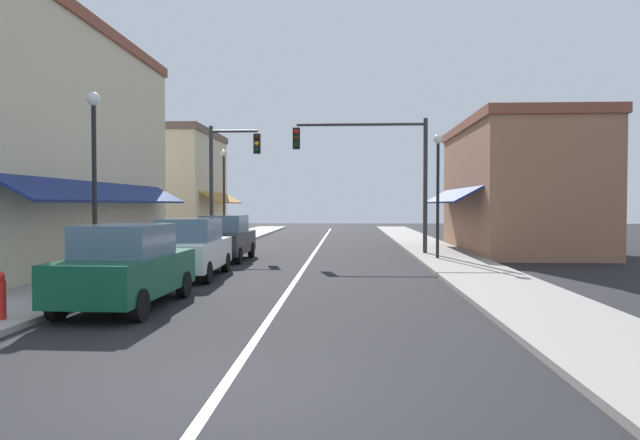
{
  "coord_description": "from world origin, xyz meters",
  "views": [
    {
      "loc": [
        1.49,
        -6.3,
        2.2
      ],
      "look_at": [
        0.42,
        15.7,
        1.57
      ],
      "focal_mm": 31.59,
      "sensor_mm": 36.0,
      "label": 1
    }
  ],
  "objects_px": {
    "street_lamp_left_near": "(94,157)",
    "street_lamp_right_mid": "(438,176)",
    "parked_car_third_left": "(225,238)",
    "traffic_signal_mast_arm": "(379,161)",
    "street_lamp_left_far": "(224,182)",
    "parked_car_second_left": "(190,248)",
    "traffic_signal_left_corner": "(227,170)",
    "parked_car_nearest_left": "(127,267)"
  },
  "relations": [
    {
      "from": "parked_car_third_left",
      "to": "street_lamp_right_mid",
      "type": "bearing_deg",
      "value": 1.41
    },
    {
      "from": "parked_car_nearest_left",
      "to": "parked_car_second_left",
      "type": "xyz_separation_m",
      "value": [
        -0.04,
        4.97,
        0.0
      ]
    },
    {
      "from": "parked_car_nearest_left",
      "to": "parked_car_third_left",
      "type": "height_order",
      "value": "same"
    },
    {
      "from": "traffic_signal_left_corner",
      "to": "traffic_signal_mast_arm",
      "type": "bearing_deg",
      "value": -12.98
    },
    {
      "from": "parked_car_second_left",
      "to": "street_lamp_left_near",
      "type": "height_order",
      "value": "street_lamp_left_near"
    },
    {
      "from": "parked_car_nearest_left",
      "to": "street_lamp_left_far",
      "type": "distance_m",
      "value": 18.49
    },
    {
      "from": "parked_car_second_left",
      "to": "street_lamp_left_far",
      "type": "relative_size",
      "value": 0.81
    },
    {
      "from": "traffic_signal_left_corner",
      "to": "street_lamp_left_far",
      "type": "distance_m",
      "value": 4.29
    },
    {
      "from": "street_lamp_left_near",
      "to": "street_lamp_left_far",
      "type": "xyz_separation_m",
      "value": [
        0.07,
        15.27,
        -0.03
      ]
    },
    {
      "from": "street_lamp_left_near",
      "to": "traffic_signal_mast_arm",
      "type": "bearing_deg",
      "value": 49.95
    },
    {
      "from": "parked_car_second_left",
      "to": "street_lamp_left_near",
      "type": "bearing_deg",
      "value": -135.86
    },
    {
      "from": "parked_car_third_left",
      "to": "street_lamp_right_mid",
      "type": "distance_m",
      "value": 8.56
    },
    {
      "from": "traffic_signal_mast_arm",
      "to": "street_lamp_left_near",
      "type": "distance_m",
      "value": 12.47
    },
    {
      "from": "traffic_signal_mast_arm",
      "to": "street_lamp_right_mid",
      "type": "relative_size",
      "value": 1.2
    },
    {
      "from": "traffic_signal_mast_arm",
      "to": "street_lamp_left_near",
      "type": "relative_size",
      "value": 1.14
    },
    {
      "from": "traffic_signal_mast_arm",
      "to": "street_lamp_left_near",
      "type": "bearing_deg",
      "value": -130.05
    },
    {
      "from": "parked_car_second_left",
      "to": "traffic_signal_left_corner",
      "type": "height_order",
      "value": "traffic_signal_left_corner"
    },
    {
      "from": "traffic_signal_mast_arm",
      "to": "street_lamp_left_far",
      "type": "bearing_deg",
      "value": 144.16
    },
    {
      "from": "traffic_signal_mast_arm",
      "to": "street_lamp_left_far",
      "type": "distance_m",
      "value": 9.82
    },
    {
      "from": "parked_car_third_left",
      "to": "traffic_signal_left_corner",
      "type": "relative_size",
      "value": 0.71
    },
    {
      "from": "traffic_signal_left_corner",
      "to": "street_lamp_right_mid",
      "type": "distance_m",
      "value": 9.83
    },
    {
      "from": "parked_car_second_left",
      "to": "traffic_signal_left_corner",
      "type": "bearing_deg",
      "value": 94.03
    },
    {
      "from": "parked_car_third_left",
      "to": "traffic_signal_mast_arm",
      "type": "bearing_deg",
      "value": 22.22
    },
    {
      "from": "street_lamp_right_mid",
      "to": "street_lamp_left_far",
      "type": "height_order",
      "value": "street_lamp_left_far"
    },
    {
      "from": "street_lamp_left_near",
      "to": "street_lamp_right_mid",
      "type": "bearing_deg",
      "value": 35.55
    },
    {
      "from": "street_lamp_left_near",
      "to": "street_lamp_left_far",
      "type": "height_order",
      "value": "street_lamp_left_near"
    },
    {
      "from": "parked_car_second_left",
      "to": "traffic_signal_mast_arm",
      "type": "bearing_deg",
      "value": 49.84
    },
    {
      "from": "parked_car_third_left",
      "to": "traffic_signal_mast_arm",
      "type": "distance_m",
      "value": 7.29
    },
    {
      "from": "traffic_signal_left_corner",
      "to": "street_lamp_left_far",
      "type": "height_order",
      "value": "traffic_signal_left_corner"
    },
    {
      "from": "street_lamp_left_near",
      "to": "street_lamp_left_far",
      "type": "distance_m",
      "value": 15.27
    },
    {
      "from": "parked_car_nearest_left",
      "to": "street_lamp_left_near",
      "type": "distance_m",
      "value": 4.39
    },
    {
      "from": "parked_car_nearest_left",
      "to": "traffic_signal_left_corner",
      "type": "height_order",
      "value": "traffic_signal_left_corner"
    },
    {
      "from": "traffic_signal_left_corner",
      "to": "street_lamp_right_mid",
      "type": "xyz_separation_m",
      "value": [
        9.02,
        -3.87,
        -0.49
      ]
    },
    {
      "from": "parked_car_nearest_left",
      "to": "traffic_signal_mast_arm",
      "type": "relative_size",
      "value": 0.71
    },
    {
      "from": "parked_car_third_left",
      "to": "traffic_signal_left_corner",
      "type": "height_order",
      "value": "traffic_signal_left_corner"
    },
    {
      "from": "parked_car_third_left",
      "to": "street_lamp_left_near",
      "type": "height_order",
      "value": "street_lamp_left_near"
    },
    {
      "from": "parked_car_nearest_left",
      "to": "street_lamp_left_near",
      "type": "xyz_separation_m",
      "value": [
        -2.02,
        2.95,
        2.55
      ]
    },
    {
      "from": "traffic_signal_mast_arm",
      "to": "street_lamp_left_far",
      "type": "relative_size",
      "value": 1.15
    },
    {
      "from": "street_lamp_left_near",
      "to": "street_lamp_right_mid",
      "type": "height_order",
      "value": "street_lamp_left_near"
    },
    {
      "from": "parked_car_third_left",
      "to": "street_lamp_left_far",
      "type": "xyz_separation_m",
      "value": [
        -1.86,
        8.23,
        2.52
      ]
    },
    {
      "from": "parked_car_second_left",
      "to": "parked_car_third_left",
      "type": "distance_m",
      "value": 5.02
    },
    {
      "from": "street_lamp_left_near",
      "to": "street_lamp_left_far",
      "type": "relative_size",
      "value": 1.01
    }
  ]
}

